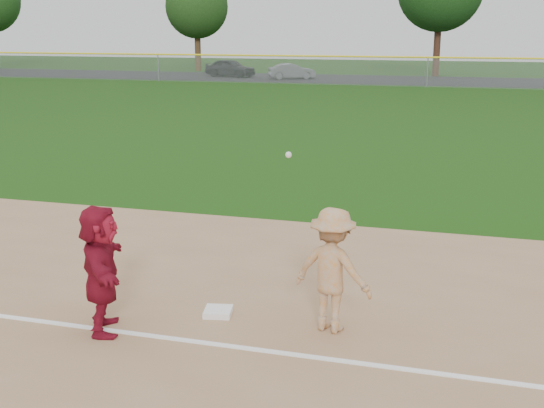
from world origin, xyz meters
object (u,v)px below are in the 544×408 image
(car_mid, at_px, (292,71))
(first_base, at_px, (218,312))
(base_runner, at_px, (101,269))
(car_left, at_px, (230,68))

(car_mid, bearing_deg, first_base, 168.88)
(car_mid, bearing_deg, base_runner, 167.11)
(car_left, bearing_deg, base_runner, -148.35)
(first_base, height_order, base_runner, base_runner)
(first_base, bearing_deg, car_left, 109.15)
(car_mid, bearing_deg, car_left, 54.65)
(first_base, bearing_deg, car_mid, 103.07)
(first_base, bearing_deg, base_runner, -144.60)
(first_base, height_order, car_left, car_left)
(base_runner, relative_size, car_mid, 0.47)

